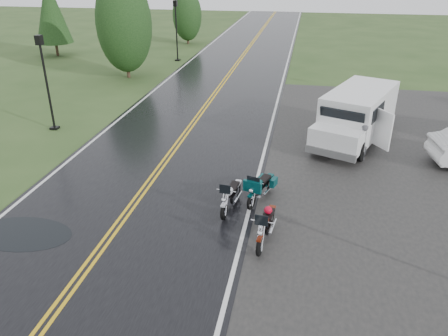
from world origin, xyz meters
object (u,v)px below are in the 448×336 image
Objects in this scene: person_at_van at (362,143)px; lamp_post_far_left at (176,31)px; motorcycle_red at (260,238)px; lamp_post_near_left at (47,84)px; motorcycle_silver at (224,205)px; motorcycle_teal at (252,195)px; van_white at (319,125)px.

person_at_van is 0.33× the size of lamp_post_far_left.
motorcycle_red is 7.70m from person_at_van.
lamp_post_near_left is (-13.96, 1.08, 1.43)m from person_at_van.
lamp_post_far_left is (-7.95, 22.45, 1.72)m from motorcycle_silver.
lamp_post_near_left is at bearing 149.49° from motorcycle_red.
motorcycle_red is at bearing -44.33° from motorcycle_silver.
motorcycle_teal is (-0.53, 2.34, -0.03)m from motorcycle_red.
lamp_post_far_left is at bearing -87.76° from person_at_van.
person_at_van is 14.07m from lamp_post_near_left.
motorcycle_teal is 0.32× the size of van_white.
lamp_post_near_left is (-10.69, 8.05, 1.60)m from motorcycle_red.
person_at_van is at bearing 68.12° from motorcycle_teal.
motorcycle_silver is at bearing -93.03° from van_white.
lamp_post_far_left is at bearing 116.63° from motorcycle_silver.
motorcycle_silver is 6.67m from van_white.
lamp_post_far_left is (1.47, 16.00, 0.09)m from lamp_post_near_left.
motorcycle_silver is (-0.75, -0.74, 0.00)m from motorcycle_teal.
person_at_van is 0.35× the size of lamp_post_near_left.
motorcycle_red reaches higher than motorcycle_silver.
motorcycle_silver is at bearing 135.00° from motorcycle_red.
motorcycle_teal and motorcycle_silver have the same top height.
van_white is at bearing 71.80° from motorcycle_silver.
motorcycle_teal is at bearing 109.20° from motorcycle_red.
lamp_post_far_left reaches higher than motorcycle_red.
motorcycle_red reaches higher than motorcycle_teal.
motorcycle_red is 0.34× the size of van_white.
van_white is (1.57, 7.61, 0.57)m from motorcycle_red.
van_white is 1.30× the size of lamp_post_far_left.
motorcycle_teal is 23.46m from lamp_post_far_left.
lamp_post_far_left reaches higher than motorcycle_silver.
lamp_post_near_left reaches higher than motorcycle_red.
motorcycle_teal is 1.25× the size of person_at_van.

